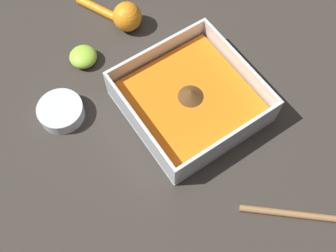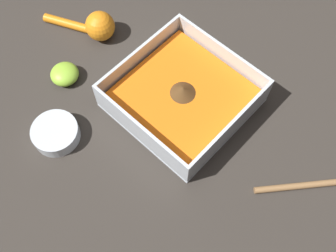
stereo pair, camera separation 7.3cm
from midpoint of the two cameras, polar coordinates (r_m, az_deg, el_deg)
The scene contains 6 objects.
ground_plane at distance 0.80m, azimuth -0.50°, elevation 4.31°, with size 4.00×4.00×0.00m, color #332D28.
square_dish at distance 0.77m, azimuth -0.55°, elevation 3.97°, with size 0.24×0.24×0.07m.
spice_bowl at distance 0.79m, azimuth -18.54°, elevation -1.29°, with size 0.09×0.09×0.03m.
lemon_squeezer at distance 0.89m, azimuth -12.84°, elevation 13.81°, with size 0.10×0.16×0.06m.
lemon_half at distance 0.85m, azimuth -17.19°, elevation 6.99°, with size 0.06×0.06×0.03m.
wooden_spoon at distance 0.76m, azimuth 18.37°, elevation -8.24°, with size 0.17×0.15×0.01m.
Camera 2 is at (0.32, 0.26, 0.69)m, focal length 42.00 mm.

